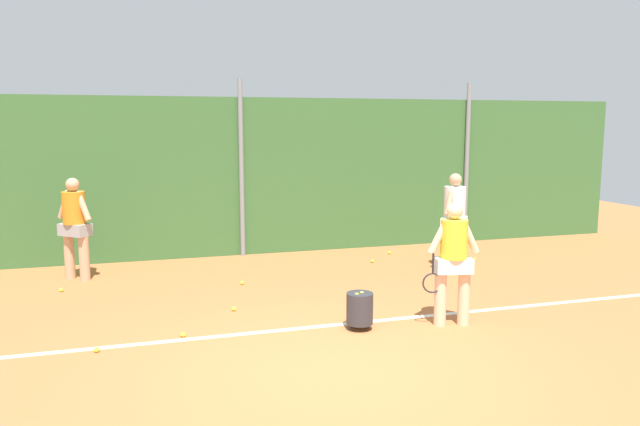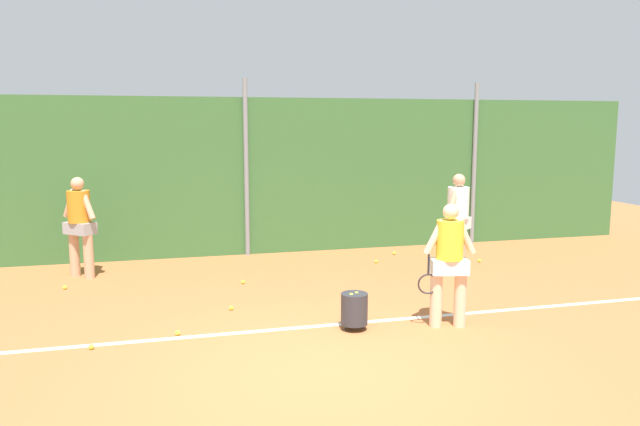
% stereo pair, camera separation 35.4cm
% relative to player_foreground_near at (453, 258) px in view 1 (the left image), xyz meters
% --- Properties ---
extents(ground_plane, '(27.77, 27.77, 0.00)m').
position_rel_player_foreground_near_xyz_m(ground_plane, '(-2.02, 0.88, -0.94)').
color(ground_plane, '#B76638').
extents(hedge_fence_backdrop, '(18.05, 0.25, 3.28)m').
position_rel_player_foreground_near_xyz_m(hedge_fence_backdrop, '(-2.02, 5.39, 0.69)').
color(hedge_fence_backdrop, '#386633').
rests_on(hedge_fence_backdrop, ground_plane).
extents(fence_post_center, '(0.10, 0.10, 3.65)m').
position_rel_player_foreground_near_xyz_m(fence_post_center, '(-2.02, 5.22, 0.88)').
color(fence_post_center, gray).
rests_on(fence_post_center, ground_plane).
extents(fence_post_right, '(0.10, 0.10, 3.65)m').
position_rel_player_foreground_near_xyz_m(fence_post_right, '(3.19, 5.22, 0.88)').
color(fence_post_right, gray).
rests_on(fence_post_right, ground_plane).
extents(court_baseline_paint, '(13.19, 0.10, 0.01)m').
position_rel_player_foreground_near_xyz_m(court_baseline_paint, '(-2.02, 0.44, -0.94)').
color(court_baseline_paint, white).
rests_on(court_baseline_paint, ground_plane).
extents(player_foreground_near, '(0.78, 0.39, 1.69)m').
position_rel_player_foreground_near_xyz_m(player_foreground_near, '(0.00, 0.00, 0.00)').
color(player_foreground_near, beige).
rests_on(player_foreground_near, ground_plane).
extents(player_midcourt, '(0.65, 0.62, 1.83)m').
position_rel_player_foreground_near_xyz_m(player_midcourt, '(1.55, 2.78, 0.08)').
color(player_midcourt, tan).
rests_on(player_midcourt, ground_plane).
extents(player_backcourt_far, '(0.61, 0.58, 1.81)m').
position_rel_player_foreground_near_xyz_m(player_backcourt_far, '(-5.15, 4.09, 0.07)').
color(player_backcourt_far, tan).
rests_on(player_backcourt_far, ground_plane).
extents(ball_hopper, '(0.36, 0.36, 0.51)m').
position_rel_player_foreground_near_xyz_m(ball_hopper, '(-1.27, 0.19, -0.65)').
color(ball_hopper, '#2D2D33').
rests_on(ball_hopper, ground_plane).
extents(tennis_ball_0, '(0.07, 0.07, 0.07)m').
position_rel_player_foreground_near_xyz_m(tennis_ball_0, '(-2.77, 1.46, -0.91)').
color(tennis_ball_0, '#CCDB33').
rests_on(tennis_ball_0, ground_plane).
extents(tennis_ball_1, '(0.07, 0.07, 0.07)m').
position_rel_player_foreground_near_xyz_m(tennis_ball_1, '(0.98, 4.46, -0.91)').
color(tennis_ball_1, '#CCDB33').
rests_on(tennis_ball_1, ground_plane).
extents(tennis_ball_2, '(0.07, 0.07, 0.07)m').
position_rel_player_foreground_near_xyz_m(tennis_ball_2, '(-5.34, 3.29, -0.91)').
color(tennis_ball_2, '#CCDB33').
rests_on(tennis_ball_2, ground_plane).
extents(tennis_ball_3, '(0.07, 0.07, 0.07)m').
position_rel_player_foreground_near_xyz_m(tennis_ball_3, '(2.37, 3.37, -0.91)').
color(tennis_ball_3, '#CCDB33').
rests_on(tennis_ball_3, ground_plane).
extents(tennis_ball_4, '(0.07, 0.07, 0.07)m').
position_rel_player_foreground_near_xyz_m(tennis_ball_4, '(-4.60, 0.30, -0.91)').
color(tennis_ball_4, '#CCDB33').
rests_on(tennis_ball_4, ground_plane).
extents(tennis_ball_5, '(0.07, 0.07, 0.07)m').
position_rel_player_foreground_near_xyz_m(tennis_ball_5, '(-3.57, 0.55, -0.91)').
color(tennis_ball_5, '#CCDB33').
rests_on(tennis_ball_5, ground_plane).
extents(tennis_ball_7, '(0.07, 0.07, 0.07)m').
position_rel_player_foreground_near_xyz_m(tennis_ball_7, '(-2.41, 2.90, -0.91)').
color(tennis_ball_7, '#CCDB33').
rests_on(tennis_ball_7, ground_plane).
extents(tennis_ball_8, '(0.07, 0.07, 0.07)m').
position_rel_player_foreground_near_xyz_m(tennis_ball_8, '(0.35, 3.82, -0.91)').
color(tennis_ball_8, '#CCDB33').
rests_on(tennis_ball_8, ground_plane).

